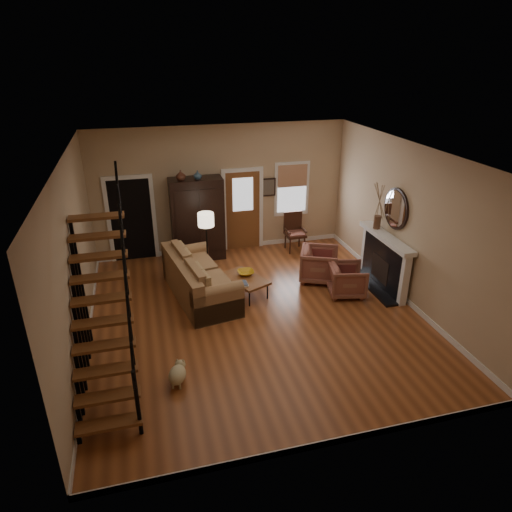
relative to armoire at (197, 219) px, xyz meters
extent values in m
plane|color=#984F26|center=(0.70, -3.15, -1.05)|extent=(7.00, 7.00, 0.00)
plane|color=white|center=(0.70, -3.15, 2.25)|extent=(7.00, 7.00, 0.00)
cube|color=tan|center=(0.70, 0.35, 0.60)|extent=(6.50, 0.04, 3.30)
cube|color=tan|center=(-2.55, -3.15, 0.60)|extent=(0.04, 7.00, 3.30)
cube|color=tan|center=(3.95, -3.15, 0.60)|extent=(0.04, 7.00, 3.30)
cube|color=black|center=(-1.60, 0.50, 0.00)|extent=(1.00, 0.36, 2.10)
cube|color=brown|center=(1.25, 0.33, 0.00)|extent=(0.90, 0.06, 2.10)
cube|color=silver|center=(2.60, 0.32, 0.50)|extent=(0.96, 0.06, 1.46)
cube|color=black|center=(3.83, -2.65, -0.48)|extent=(0.24, 1.60, 1.15)
cube|color=white|center=(3.77, -2.65, 0.15)|extent=(0.30, 1.95, 0.10)
cylinder|color=silver|center=(3.90, -2.65, 0.80)|extent=(0.05, 0.90, 0.90)
imported|color=#4C2619|center=(-0.35, -0.10, 1.17)|extent=(0.24, 0.24, 0.25)
imported|color=#334C60|center=(0.05, -0.10, 1.16)|extent=(0.20, 0.20, 0.21)
imported|color=#C38D16|center=(0.74, -2.07, -0.60)|extent=(0.36, 0.36, 0.09)
imported|color=maroon|center=(2.85, -2.79, -0.70)|extent=(0.92, 0.91, 0.70)
imported|color=maroon|center=(2.53, -1.98, -0.66)|extent=(1.13, 1.12, 0.78)
camera|label=1|loc=(-1.33, -10.84, 3.91)|focal=32.00mm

